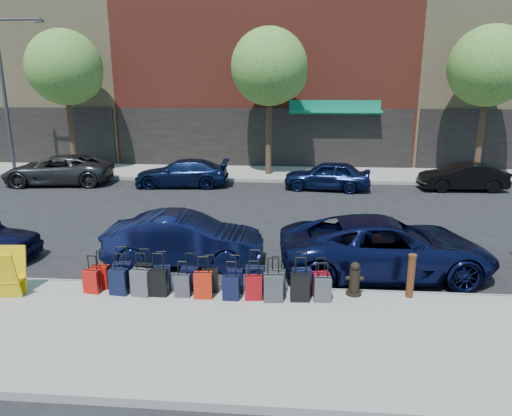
# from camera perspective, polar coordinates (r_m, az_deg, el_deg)

# --- Properties ---
(ground) EXTENTS (120.00, 120.00, 0.00)m
(ground) POSITION_cam_1_polar(r_m,az_deg,el_deg) (14.87, -2.45, -2.96)
(ground) COLOR black
(ground) RESTS_ON ground
(sidewalk_near) EXTENTS (60.00, 4.00, 0.15)m
(sidewalk_near) POSITION_cam_1_polar(r_m,az_deg,el_deg) (8.96, -7.79, -15.29)
(sidewalk_near) COLOR gray
(sidewalk_near) RESTS_ON ground
(sidewalk_far) EXTENTS (60.00, 4.00, 0.15)m
(sidewalk_far) POSITION_cam_1_polar(r_m,az_deg,el_deg) (24.52, 0.45, 4.37)
(sidewalk_far) COLOR gray
(sidewalk_far) RESTS_ON ground
(curb_near) EXTENTS (60.00, 0.08, 0.15)m
(curb_near) POSITION_cam_1_polar(r_m,az_deg,el_deg) (10.71, -5.46, -9.91)
(curb_near) COLOR gray
(curb_near) RESTS_ON ground
(curb_far) EXTENTS (60.00, 0.08, 0.15)m
(curb_far) POSITION_cam_1_polar(r_m,az_deg,el_deg) (22.54, 0.06, 3.43)
(curb_far) COLOR gray
(curb_far) RESTS_ON ground
(building_left) EXTENTS (15.00, 12.12, 16.00)m
(building_left) POSITION_cam_1_polar(r_m,az_deg,el_deg) (36.80, -25.69, 18.86)
(building_left) COLOR #8E7C57
(building_left) RESTS_ON ground
(building_center) EXTENTS (17.00, 12.85, 20.00)m
(building_center) POSITION_cam_1_polar(r_m,az_deg,el_deg) (32.53, 1.64, 24.50)
(building_center) COLOR maroon
(building_center) RESTS_ON ground
(tree_left) EXTENTS (3.80, 3.80, 7.27)m
(tree_left) POSITION_cam_1_polar(r_m,az_deg,el_deg) (26.28, -22.48, 15.69)
(tree_left) COLOR black
(tree_left) RESTS_ON sidewalk_far
(tree_center) EXTENTS (3.80, 3.80, 7.27)m
(tree_center) POSITION_cam_1_polar(r_m,az_deg,el_deg) (23.58, 2.01, 16.97)
(tree_center) COLOR black
(tree_center) RESTS_ON sidewalk_far
(tree_right) EXTENTS (3.80, 3.80, 7.27)m
(tree_right) POSITION_cam_1_polar(r_m,az_deg,el_deg) (25.34, 27.40, 15.24)
(tree_right) COLOR black
(tree_right) RESTS_ON sidewalk_far
(streetlight) EXTENTS (2.59, 0.18, 8.00)m
(streetlight) POSITION_cam_1_polar(r_m,az_deg,el_deg) (27.11, -28.70, 13.36)
(streetlight) COLOR #333338
(streetlight) RESTS_ON sidewalk_far
(suitcase_front_0) EXTENTS (0.38, 0.23, 0.87)m
(suitcase_front_0) POSITION_cam_1_polar(r_m,az_deg,el_deg) (10.96, -18.76, -8.10)
(suitcase_front_0) COLOR #9F100A
(suitcase_front_0) RESTS_ON sidewalk_near
(suitcase_front_1) EXTENTS (0.43, 0.28, 0.96)m
(suitcase_front_1) POSITION_cam_1_polar(r_m,az_deg,el_deg) (10.82, -16.30, -8.04)
(suitcase_front_1) COLOR black
(suitcase_front_1) RESTS_ON sidewalk_near
(suitcase_front_2) EXTENTS (0.39, 0.22, 0.93)m
(suitcase_front_2) POSITION_cam_1_polar(r_m,az_deg,el_deg) (10.66, -13.72, -8.27)
(suitcase_front_2) COLOR black
(suitcase_front_2) RESTS_ON sidewalk_near
(suitcase_front_3) EXTENTS (0.40, 0.28, 0.90)m
(suitcase_front_3) POSITION_cam_1_polar(r_m,az_deg,el_deg) (10.50, -11.64, -8.57)
(suitcase_front_3) COLOR black
(suitcase_front_3) RESTS_ON sidewalk_near
(suitcase_front_4) EXTENTS (0.38, 0.24, 0.86)m
(suitcase_front_4) POSITION_cam_1_polar(r_m,az_deg,el_deg) (10.40, -8.29, -8.72)
(suitcase_front_4) COLOR black
(suitcase_front_4) RESTS_ON sidewalk_near
(suitcase_front_5) EXTENTS (0.38, 0.25, 0.85)m
(suitcase_front_5) POSITION_cam_1_polar(r_m,az_deg,el_deg) (10.25, -5.76, -9.00)
(suitcase_front_5) COLOR black
(suitcase_front_5) RESTS_ON sidewalk_near
(suitcase_front_6) EXTENTS (0.35, 0.20, 0.86)m
(suitcase_front_6) POSITION_cam_1_polar(r_m,az_deg,el_deg) (10.20, -2.66, -9.05)
(suitcase_front_6) COLOR black
(suitcase_front_6) RESTS_ON sidewalk_near
(suitcase_front_7) EXTENTS (0.42, 0.24, 0.99)m
(suitcase_front_7) POSITION_cam_1_polar(r_m,az_deg,el_deg) (10.14, -0.14, -8.95)
(suitcase_front_7) COLOR black
(suitcase_front_7) RESTS_ON sidewalk_near
(suitcase_front_8) EXTENTS (0.37, 0.21, 0.88)m
(suitcase_front_8) POSITION_cam_1_polar(r_m,az_deg,el_deg) (10.10, 2.61, -9.27)
(suitcase_front_8) COLOR #323236
(suitcase_front_8) RESTS_ON sidewalk_near
(suitcase_front_9) EXTENTS (0.44, 0.30, 0.99)m
(suitcase_front_9) POSITION_cam_1_polar(r_m,az_deg,el_deg) (10.07, 5.68, -9.20)
(suitcase_front_9) COLOR black
(suitcase_front_9) RESTS_ON sidewalk_near
(suitcase_front_10) EXTENTS (0.39, 0.26, 0.86)m
(suitcase_front_10) POSITION_cam_1_polar(r_m,az_deg,el_deg) (10.14, 8.07, -9.35)
(suitcase_front_10) COLOR #9E0A1A
(suitcase_front_10) RESTS_ON sidewalk_near
(suitcase_back_0) EXTENTS (0.38, 0.26, 0.85)m
(suitcase_back_0) POSITION_cam_1_polar(r_m,az_deg,el_deg) (10.80, -19.79, -8.60)
(suitcase_back_0) COLOR #AA0F0A
(suitcase_back_0) RESTS_ON sidewalk_near
(suitcase_back_1) EXTENTS (0.41, 0.26, 0.93)m
(suitcase_back_1) POSITION_cam_1_polar(r_m,az_deg,el_deg) (10.52, -16.76, -8.81)
(suitcase_back_1) COLOR black
(suitcase_back_1) RESTS_ON sidewalk_near
(suitcase_back_2) EXTENTS (0.43, 0.29, 0.96)m
(suitcase_back_2) POSITION_cam_1_polar(r_m,az_deg,el_deg) (10.33, -14.18, -9.01)
(suitcase_back_2) COLOR #3F3F44
(suitcase_back_2) RESTS_ON sidewalk_near
(suitcase_back_3) EXTENTS (0.40, 0.23, 0.95)m
(suitcase_back_3) POSITION_cam_1_polar(r_m,az_deg,el_deg) (10.25, -12.12, -9.10)
(suitcase_back_3) COLOR black
(suitcase_back_3) RESTS_ON sidewalk_near
(suitcase_back_4) EXTENTS (0.34, 0.20, 0.79)m
(suitcase_back_4) POSITION_cam_1_polar(r_m,az_deg,el_deg) (10.13, -9.18, -9.55)
(suitcase_back_4) COLOR #36363A
(suitcase_back_4) RESTS_ON sidewalk_near
(suitcase_back_5) EXTENTS (0.40, 0.25, 0.92)m
(suitcase_back_5) POSITION_cam_1_polar(r_m,az_deg,el_deg) (9.99, -6.61, -9.55)
(suitcase_back_5) COLOR #AD1E0B
(suitcase_back_5) RESTS_ON sidewalk_near
(suitcase_back_6) EXTENTS (0.36, 0.21, 0.85)m
(suitcase_back_6) POSITION_cam_1_polar(r_m,az_deg,el_deg) (9.88, -3.14, -9.93)
(suitcase_back_6) COLOR black
(suitcase_back_6) RESTS_ON sidewalk_near
(suitcase_back_7) EXTENTS (0.38, 0.24, 0.86)m
(suitcase_back_7) POSITION_cam_1_polar(r_m,az_deg,el_deg) (9.87, -0.30, -9.90)
(suitcase_back_7) COLOR maroon
(suitcase_back_7) RESTS_ON sidewalk_near
(suitcase_back_8) EXTENTS (0.43, 0.28, 0.96)m
(suitcase_back_8) POSITION_cam_1_polar(r_m,az_deg,el_deg) (9.79, 2.16, -9.93)
(suitcase_back_8) COLOR #343438
(suitcase_back_8) RESTS_ON sidewalk_near
(suitcase_back_9) EXTENTS (0.41, 0.24, 0.96)m
(suitcase_back_9) POSITION_cam_1_polar(r_m,az_deg,el_deg) (9.85, 5.52, -9.85)
(suitcase_back_9) COLOR black
(suitcase_back_9) RESTS_ON sidewalk_near
(suitcase_back_10) EXTENTS (0.37, 0.22, 0.85)m
(suitcase_back_10) POSITION_cam_1_polar(r_m,az_deg,el_deg) (9.89, 8.32, -10.01)
(suitcase_back_10) COLOR #3A393E
(suitcase_back_10) RESTS_ON sidewalk_near
(fire_hydrant) EXTENTS (0.38, 0.34, 0.76)m
(fire_hydrant) POSITION_cam_1_polar(r_m,az_deg,el_deg) (10.27, 12.20, -8.74)
(fire_hydrant) COLOR black
(fire_hydrant) RESTS_ON sidewalk_near
(bollard) EXTENTS (0.18, 0.18, 0.97)m
(bollard) POSITION_cam_1_polar(r_m,az_deg,el_deg) (10.42, 18.80, -7.97)
(bollard) COLOR #38190C
(bollard) RESTS_ON sidewalk_near
(display_rack) EXTENTS (0.64, 0.70, 1.05)m
(display_rack) POSITION_cam_1_polar(r_m,az_deg,el_deg) (11.27, -28.58, -7.18)
(display_rack) COLOR gold
(display_rack) RESTS_ON sidewalk_near
(car_near_1) EXTENTS (4.15, 1.55, 1.35)m
(car_near_1) POSITION_cam_1_polar(r_m,az_deg,el_deg) (12.16, -8.91, -3.89)
(car_near_1) COLOR #0D133B
(car_near_1) RESTS_ON ground
(car_near_2) EXTENTS (5.42, 2.88, 1.45)m
(car_near_2) POSITION_cam_1_polar(r_m,az_deg,el_deg) (11.78, 15.90, -4.68)
(car_near_2) COLOR #0C1136
(car_near_2) RESTS_ON ground
(car_far_0) EXTENTS (5.29, 2.90, 1.41)m
(car_far_0) POSITION_cam_1_polar(r_m,az_deg,el_deg) (23.96, -23.52, 4.41)
(car_far_0) COLOR #2F2F31
(car_far_0) RESTS_ON ground
(car_far_1) EXTENTS (4.51, 2.08, 1.28)m
(car_far_1) POSITION_cam_1_polar(r_m,az_deg,el_deg) (21.77, -9.24, 4.34)
(car_far_1) COLOR #0B1533
(car_far_1) RESTS_ON ground
(car_far_2) EXTENTS (4.06, 2.06, 1.32)m
(car_far_2) POSITION_cam_1_polar(r_m,az_deg,el_deg) (21.03, 8.87, 4.05)
(car_far_2) COLOR #0D1539
(car_far_2) RESTS_ON ground
(car_far_3) EXTENTS (3.84, 1.49, 1.25)m
(car_far_3) POSITION_cam_1_polar(r_m,az_deg,el_deg) (22.67, 24.42, 3.57)
(car_far_3) COLOR black
(car_far_3) RESTS_ON ground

